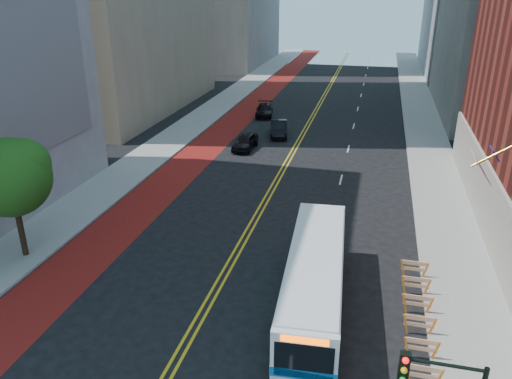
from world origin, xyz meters
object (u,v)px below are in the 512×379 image
at_px(street_tree, 11,174).
at_px(transit_bus, 315,280).
at_px(car_b, 279,129).
at_px(car_c, 264,110).
at_px(car_a, 245,142).

height_order(street_tree, transit_bus, street_tree).
height_order(street_tree, car_b, street_tree).
bearing_deg(car_c, street_tree, -109.45).
xyz_separation_m(car_a, car_b, (2.15, 4.90, 0.04)).
distance_m(transit_bus, car_b, 28.52).
xyz_separation_m(car_b, car_c, (-3.17, 7.43, -0.08)).
distance_m(street_tree, car_a, 23.08).
bearing_deg(car_b, car_c, 101.36).
bearing_deg(car_c, transit_bus, -83.24).
relative_size(transit_bus, car_a, 2.72).
bearing_deg(transit_bus, car_a, 108.82).
distance_m(car_a, car_b, 5.35).
bearing_deg(street_tree, car_a, 72.46).
distance_m(transit_bus, car_a, 24.55).
height_order(car_a, car_b, car_b).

